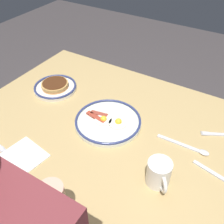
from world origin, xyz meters
TOP-DOWN VIEW (x-y plane):
  - ground_plane at (0.00, 0.00)m, footprint 6.00×6.00m
  - dining_table at (0.00, 0.00)m, footprint 1.29×0.85m
  - plate_near_main at (0.40, -0.07)m, footprint 0.21×0.21m
  - plate_center_pancakes at (0.05, -0.00)m, footprint 0.28×0.28m
  - coffee_mug at (-0.24, 0.16)m, footprint 0.09×0.10m
  - paper_napkin at (0.22, 0.32)m, footprint 0.17×0.16m
  - fork_far at (-0.38, -0.18)m, footprint 0.17×0.10m
  - butter_knife at (-0.43, 0.03)m, footprint 0.22×0.06m
  - tea_spoon at (-0.29, -0.04)m, footprint 0.20×0.03m

SIDE VIEW (x-z plane):
  - ground_plane at x=0.00m, z-range 0.00..0.00m
  - dining_table at x=0.00m, z-range 0.24..0.96m
  - paper_napkin at x=0.22m, z-range 0.72..0.73m
  - butter_knife at x=-0.43m, z-range 0.72..0.73m
  - fork_far at x=-0.38m, z-range 0.72..0.73m
  - tea_spoon at x=-0.29m, z-range 0.72..0.73m
  - plate_center_pancakes at x=0.05m, z-range 0.71..0.75m
  - plate_near_main at x=0.40m, z-range 0.72..0.76m
  - coffee_mug at x=-0.24m, z-range 0.72..0.82m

